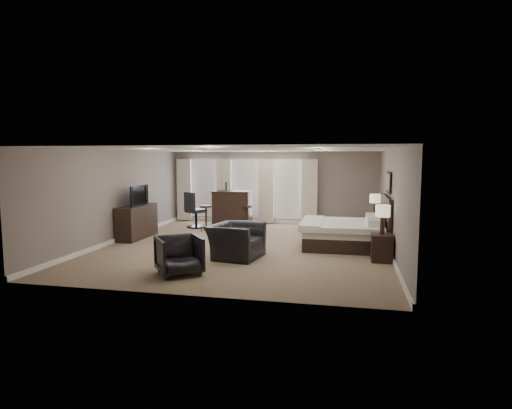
% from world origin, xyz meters
% --- Properties ---
extents(room, '(7.60, 8.60, 2.64)m').
position_xyz_m(room, '(0.00, 0.00, 1.30)').
color(room, '#7B684E').
rests_on(room, ground).
extents(window_bay, '(5.25, 0.20, 2.30)m').
position_xyz_m(window_bay, '(-1.00, 4.11, 1.20)').
color(window_bay, silver).
rests_on(window_bay, room).
extents(bed, '(2.18, 2.08, 1.39)m').
position_xyz_m(bed, '(2.58, 0.50, 0.69)').
color(bed, silver).
rests_on(bed, ground).
extents(nightstand_near, '(0.47, 0.57, 0.62)m').
position_xyz_m(nightstand_near, '(3.47, -0.95, 0.31)').
color(nightstand_near, black).
rests_on(nightstand_near, ground).
extents(nightstand_far, '(0.49, 0.60, 0.66)m').
position_xyz_m(nightstand_far, '(3.47, 1.95, 0.33)').
color(nightstand_far, black).
rests_on(nightstand_far, ground).
extents(lamp_near, '(0.33, 0.33, 0.68)m').
position_xyz_m(lamp_near, '(3.47, -0.95, 0.97)').
color(lamp_near, beige).
rests_on(lamp_near, nightstand_near).
extents(lamp_far, '(0.32, 0.32, 0.66)m').
position_xyz_m(lamp_far, '(3.47, 1.95, 0.99)').
color(lamp_far, beige).
rests_on(lamp_far, nightstand_far).
extents(wall_art, '(0.04, 0.96, 0.56)m').
position_xyz_m(wall_art, '(3.70, 0.50, 1.75)').
color(wall_art, slate).
rests_on(wall_art, room).
extents(dresser, '(0.54, 1.69, 0.98)m').
position_xyz_m(dresser, '(-3.45, 0.49, 0.49)').
color(dresser, black).
rests_on(dresser, ground).
extents(tv, '(0.60, 1.04, 0.14)m').
position_xyz_m(tv, '(-3.45, 0.49, 1.05)').
color(tv, black).
rests_on(tv, dresser).
extents(armchair_near, '(1.00, 1.36, 1.09)m').
position_xyz_m(armchair_near, '(0.09, -1.32, 0.55)').
color(armchair_near, black).
rests_on(armchair_near, ground).
extents(armchair_far, '(1.16, 1.15, 0.88)m').
position_xyz_m(armchair_far, '(-0.68, -3.01, 0.44)').
color(armchair_far, black).
rests_on(armchair_far, ground).
extents(bar_counter, '(1.39, 0.72, 1.21)m').
position_xyz_m(bar_counter, '(-1.39, 3.69, 0.60)').
color(bar_counter, black).
rests_on(bar_counter, ground).
extents(bar_stool_left, '(0.44, 0.44, 0.85)m').
position_xyz_m(bar_stool_left, '(-1.82, 2.06, 0.42)').
color(bar_stool_left, black).
rests_on(bar_stool_left, ground).
extents(bar_stool_right, '(0.43, 0.43, 0.72)m').
position_xyz_m(bar_stool_right, '(-0.73, 3.35, 0.36)').
color(bar_stool_right, black).
rests_on(bar_stool_right, ground).
extents(desk_chair, '(0.87, 0.87, 1.23)m').
position_xyz_m(desk_chair, '(-2.39, 2.67, 0.62)').
color(desk_chair, black).
rests_on(desk_chair, ground).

